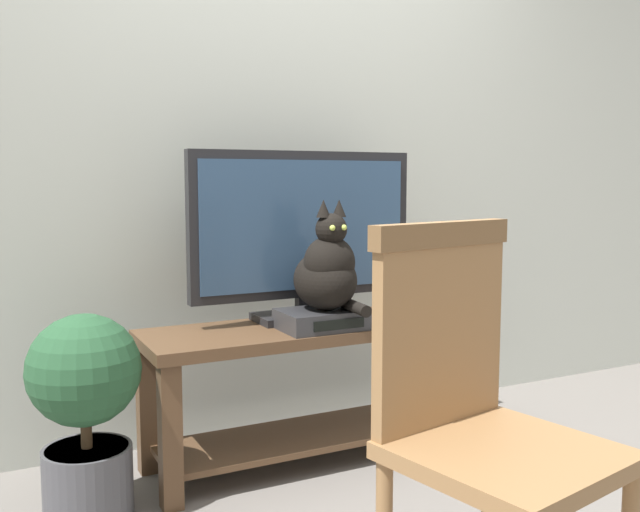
# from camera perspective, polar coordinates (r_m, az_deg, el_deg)

# --- Properties ---
(back_wall) EXTENTS (7.00, 0.12, 2.80)m
(back_wall) POSITION_cam_1_polar(r_m,az_deg,el_deg) (3.15, -4.66, 11.44)
(back_wall) COLOR #B7BCB2
(back_wall) RESTS_ON ground
(tv_stand) EXTENTS (1.35, 0.44, 0.55)m
(tv_stand) POSITION_cam_1_polar(r_m,az_deg,el_deg) (2.81, -0.47, -9.08)
(tv_stand) COLOR #513823
(tv_stand) RESTS_ON ground
(tv) EXTENTS (0.95, 0.20, 0.68)m
(tv) POSITION_cam_1_polar(r_m,az_deg,el_deg) (2.80, -1.33, 2.01)
(tv) COLOR black
(tv) RESTS_ON tv_stand
(media_box) EXTENTS (0.34, 0.23, 0.07)m
(media_box) POSITION_cam_1_polar(r_m,az_deg,el_deg) (2.68, 0.42, -5.14)
(media_box) COLOR #2D2D30
(media_box) RESTS_ON tv_stand
(cat) EXTENTS (0.23, 0.36, 0.42)m
(cat) POSITION_cam_1_polar(r_m,az_deg,el_deg) (2.63, 0.60, -1.22)
(cat) COLOR black
(cat) RESTS_ON media_box
(wooden_chair) EXTENTS (0.53, 0.54, 1.01)m
(wooden_chair) POSITION_cam_1_polar(r_m,az_deg,el_deg) (1.73, 12.54, -11.70)
(wooden_chair) COLOR olive
(wooden_chair) RESTS_ON ground
(book_stack) EXTENTS (0.25, 0.20, 0.13)m
(book_stack) POSITION_cam_1_polar(r_m,az_deg,el_deg) (3.02, 8.60, -3.44)
(book_stack) COLOR #B2332D
(book_stack) RESTS_ON tv_stand
(potted_plant) EXTENTS (0.37, 0.37, 0.68)m
(potted_plant) POSITION_cam_1_polar(r_m,az_deg,el_deg) (2.46, -18.52, -11.28)
(potted_plant) COLOR #47474C
(potted_plant) RESTS_ON ground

